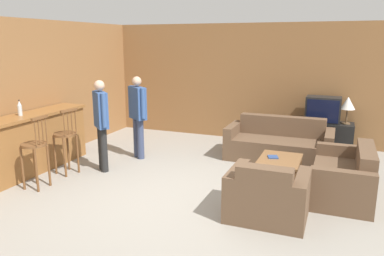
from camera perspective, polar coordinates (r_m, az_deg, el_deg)
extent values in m
plane|color=gray|center=(5.51, -2.24, -10.60)|extent=(24.00, 24.00, 0.00)
cube|color=olive|center=(8.61, 7.77, 6.92)|extent=(9.40, 0.08, 2.60)
cube|color=olive|center=(7.95, -19.33, 5.79)|extent=(0.08, 8.71, 2.60)
cube|color=brown|center=(6.85, -24.48, -2.75)|extent=(0.47, 2.70, 0.96)
cube|color=brown|center=(6.74, -24.88, 1.39)|extent=(0.55, 2.76, 0.05)
cylinder|color=brown|center=(6.13, -23.00, -2.35)|extent=(0.39, 0.39, 0.04)
cylinder|color=brown|center=(6.41, -22.79, -5.00)|extent=(0.04, 0.04, 0.67)
cylinder|color=brown|center=(6.23, -24.41, -5.66)|extent=(0.04, 0.04, 0.67)
cylinder|color=brown|center=(6.24, -21.00, -5.32)|extent=(0.04, 0.04, 0.67)
cylinder|color=brown|center=(6.05, -22.61, -6.02)|extent=(0.04, 0.04, 0.67)
cylinder|color=brown|center=(6.06, -21.35, -0.33)|extent=(0.02, 0.02, 0.38)
cylinder|color=brown|center=(6.01, -21.81, -0.48)|extent=(0.02, 0.02, 0.38)
cylinder|color=brown|center=(5.95, -22.29, -0.64)|extent=(0.02, 0.02, 0.38)
cylinder|color=brown|center=(5.90, -22.77, -0.81)|extent=(0.02, 0.02, 0.38)
cube|color=brown|center=(5.93, -22.22, 1.43)|extent=(0.05, 0.32, 0.04)
cylinder|color=brown|center=(6.63, -18.81, -0.89)|extent=(0.45, 0.45, 0.04)
cylinder|color=brown|center=(6.89, -18.36, -3.39)|extent=(0.04, 0.04, 0.67)
cylinder|color=brown|center=(6.75, -20.15, -3.88)|extent=(0.04, 0.04, 0.67)
cylinder|color=brown|center=(6.69, -17.02, -3.79)|extent=(0.04, 0.04, 0.67)
cylinder|color=brown|center=(6.54, -18.83, -4.30)|extent=(0.04, 0.04, 0.67)
cylinder|color=brown|center=(6.52, -17.32, 0.89)|extent=(0.02, 0.02, 0.38)
cylinder|color=brown|center=(6.48, -17.85, 0.77)|extent=(0.02, 0.02, 0.38)
cylinder|color=brown|center=(6.43, -18.38, 0.65)|extent=(0.02, 0.02, 0.38)
cylinder|color=brown|center=(6.39, -18.91, 0.53)|extent=(0.02, 0.02, 0.38)
cube|color=brown|center=(6.41, -18.25, 2.57)|extent=(0.11, 0.32, 0.04)
cube|color=brown|center=(7.29, 13.03, -3.20)|extent=(1.63, 0.88, 0.41)
cube|color=brown|center=(7.51, 13.57, 0.35)|extent=(1.63, 0.22, 0.38)
cube|color=brown|center=(7.44, 6.26, -1.78)|extent=(0.16, 0.88, 0.62)
cube|color=brown|center=(7.20, 20.12, -3.04)|extent=(0.16, 0.88, 0.62)
cube|color=brown|center=(4.99, 11.43, -10.93)|extent=(0.67, 0.83, 0.41)
cube|color=brown|center=(4.56, 10.95, -8.01)|extent=(0.67, 0.22, 0.36)
cube|color=brown|center=(4.90, 16.32, -10.39)|extent=(0.16, 0.83, 0.61)
cube|color=brown|center=(5.03, 6.79, -9.33)|extent=(0.16, 0.83, 0.61)
cube|color=brown|center=(5.92, 21.80, -7.71)|extent=(0.81, 1.14, 0.41)
cube|color=brown|center=(5.81, 25.01, -4.43)|extent=(0.22, 1.14, 0.35)
cube|color=brown|center=(6.51, 21.91, -4.96)|extent=(0.81, 0.16, 0.60)
cube|color=brown|center=(5.28, 21.84, -9.15)|extent=(0.81, 0.16, 0.60)
cube|color=brown|center=(6.03, 13.22, -4.75)|extent=(0.63, 0.85, 0.04)
cube|color=brown|center=(5.78, 9.81, -7.58)|extent=(0.06, 0.06, 0.38)
cube|color=brown|center=(5.70, 15.26, -8.15)|extent=(0.06, 0.06, 0.38)
cube|color=brown|center=(6.49, 11.24, -5.29)|extent=(0.06, 0.06, 0.38)
cube|color=brown|center=(6.43, 16.08, -5.76)|extent=(0.06, 0.06, 0.38)
cube|color=black|center=(8.21, 19.05, -1.15)|extent=(1.24, 0.50, 0.58)
cube|color=black|center=(8.09, 19.34, 2.67)|extent=(0.68, 0.42, 0.53)
cube|color=black|center=(7.88, 19.27, 2.41)|extent=(0.61, 0.01, 0.46)
cylinder|color=silver|center=(6.79, -24.74, 2.45)|extent=(0.07, 0.07, 0.17)
cone|color=silver|center=(6.78, -24.84, 3.48)|extent=(0.06, 0.06, 0.07)
cylinder|color=black|center=(6.77, -24.88, 3.85)|extent=(0.02, 0.02, 0.02)
cube|color=navy|center=(6.06, 12.23, -4.33)|extent=(0.19, 0.20, 0.02)
cylinder|color=brown|center=(8.14, 22.41, 0.65)|extent=(0.16, 0.16, 0.02)
cylinder|color=brown|center=(8.11, 22.50, 1.70)|extent=(0.03, 0.03, 0.28)
cone|color=silver|center=(8.06, 22.67, 3.54)|extent=(0.29, 0.29, 0.25)
cylinder|color=#384260|center=(7.21, -7.87, -1.69)|extent=(0.14, 0.14, 0.77)
cylinder|color=#384260|center=(7.35, -8.39, -1.43)|extent=(0.14, 0.14, 0.77)
cube|color=#335189|center=(7.14, -8.31, 3.79)|extent=(0.46, 0.40, 0.61)
cylinder|color=#335189|center=(6.92, -7.47, 3.73)|extent=(0.09, 0.09, 0.56)
cylinder|color=#335189|center=(7.35, -9.11, 4.23)|extent=(0.09, 0.09, 0.56)
sphere|color=tan|center=(7.08, -8.42, 7.07)|extent=(0.18, 0.18, 0.18)
cylinder|color=black|center=(6.74, -13.58, -2.99)|extent=(0.12, 0.12, 0.77)
cylinder|color=black|center=(6.61, -13.28, -3.30)|extent=(0.12, 0.12, 0.77)
cube|color=#335189|center=(6.52, -13.76, 2.71)|extent=(0.41, 0.39, 0.61)
cylinder|color=#335189|center=(6.73, -14.23, 3.22)|extent=(0.08, 0.08, 0.56)
cylinder|color=#335189|center=(6.30, -13.28, 2.61)|extent=(0.08, 0.08, 0.56)
sphere|color=tan|center=(6.46, -13.96, 6.31)|extent=(0.18, 0.18, 0.18)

